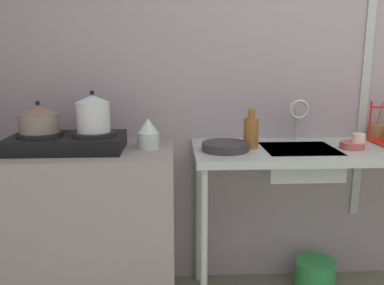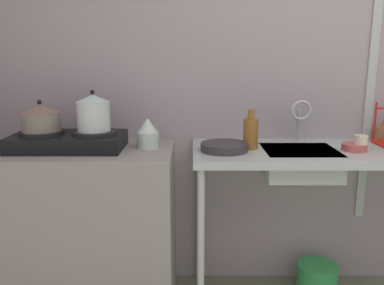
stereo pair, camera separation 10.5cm
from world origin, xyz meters
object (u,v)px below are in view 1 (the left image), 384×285
Objects in this scene: sink_basin at (299,161)px; frying_pan at (225,147)px; percolator at (148,134)px; faucet at (298,113)px; utensil_jar at (377,131)px; bottle_by_sink at (251,132)px; cup_by_rack at (358,141)px; bucket_on_floor at (315,276)px; small_bowl_on_drainboard at (352,145)px; pot_on_left_burner at (39,119)px; pot_on_right_burner at (93,113)px; stove at (68,142)px.

frying_pan is at bearing -176.14° from sink_basin.
percolator is 0.66× the size of faucet.
frying_pan is 1.11× the size of utensil_jar.
percolator is 0.41m from frying_pan.
bottle_by_sink is 0.83m from utensil_jar.
cup_by_rack is (0.27, -0.19, -0.12)m from faucet.
sink_basin is at bearing -157.12° from utensil_jar.
sink_basin is at bearing -150.27° from bucket_on_floor.
small_bowl_on_drainboard is at bearing -49.78° from bucket_on_floor.
bottle_by_sink is at bearing -169.81° from bucket_on_floor.
faucet reaches higher than frying_pan.
pot_on_right_burner reaches higher than pot_on_left_burner.
cup_by_rack is 0.04m from small_bowl_on_drainboard.
utensil_jar is at bearing 47.44° from cup_by_rack.
pot_on_right_burner reaches higher than faucet.
pot_on_right_burner is at bearing -175.51° from percolator.
bottle_by_sink is at bearing 174.79° from cup_by_rack.
cup_by_rack is 0.40× the size of bottle_by_sink.
cup_by_rack is at bearing -1.58° from pot_on_left_burner.
pot_on_left_burner is at bearing -176.89° from bucket_on_floor.
pot_on_right_burner is 1.40m from cup_by_rack.
frying_pan is at bearing -3.01° from stove.
pot_on_left_burner is 1.58× the size of small_bowl_on_drainboard.
utensil_jar is at bearing 7.43° from faucet.
bucket_on_floor is at bearing 12.38° from frying_pan.
percolator is 0.82m from sink_basin.
pot_on_right_burner is 0.71m from frying_pan.
pot_on_left_burner reaches higher than frying_pan.
utensil_jar is (0.95, 0.26, 0.02)m from frying_pan.
frying_pan is 1.05× the size of bucket_on_floor.
pot_on_left_burner reaches higher than cup_by_rack.
frying_pan is at bearing -2.58° from pot_on_left_burner.
small_bowl_on_drainboard reaches higher than sink_basin.
small_bowl_on_drainboard is 0.61× the size of bottle_by_sink.
bottle_by_sink reaches higher than bucket_on_floor.
pot_on_right_burner is 0.92× the size of bucket_on_floor.
frying_pan is at bearing -9.17° from percolator.
bottle_by_sink is 0.90× the size of bucket_on_floor.
pot_on_right_burner is at bearing -172.58° from utensil_jar.
frying_pan is (-0.44, -0.19, -0.15)m from faucet.
bucket_on_floor is at bearing 3.60° from percolator.
utensil_jar reaches higher than cup_by_rack.
pot_on_left_burner is 1.65m from small_bowl_on_drainboard.
frying_pan is at bearing -167.62° from bucket_on_floor.
stove is at bearing 178.27° from cup_by_rack.
frying_pan is at bearing 179.77° from cup_by_rack.
percolator reaches higher than small_bowl_on_drainboard.
sink_basin is 4.61× the size of cup_by_rack.
frying_pan is at bearing -164.87° from utensil_jar.
frying_pan is 0.71m from cup_by_rack.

